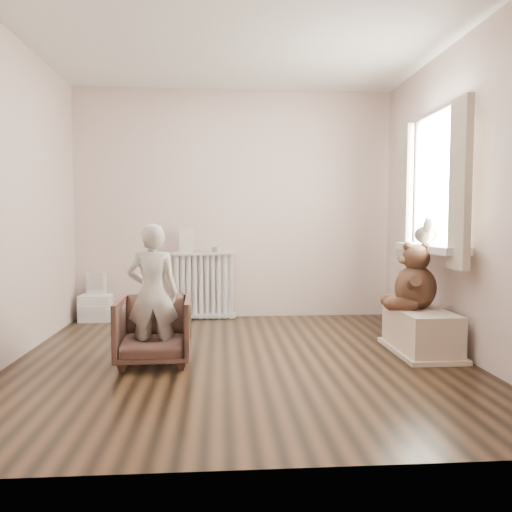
{
  "coord_description": "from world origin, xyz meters",
  "views": [
    {
      "loc": [
        -0.17,
        -3.95,
        1.11
      ],
      "look_at": [
        0.15,
        0.45,
        0.8
      ],
      "focal_mm": 35.0,
      "sensor_mm": 36.0,
      "label": 1
    }
  ],
  "objects": [
    {
      "name": "right_wall",
      "position": [
        1.8,
        0.0,
        1.3
      ],
      "size": [
        0.02,
        3.6,
        2.6
      ],
      "primitive_type": "cube",
      "color": "beige",
      "rests_on": "ground"
    },
    {
      "name": "curtain_right",
      "position": [
        1.65,
        0.87,
        1.39
      ],
      "size": [
        0.06,
        0.26,
        1.3
      ],
      "primitive_type": "cube",
      "color": "#BCB197",
      "rests_on": "right_wall"
    },
    {
      "name": "plush_cat",
      "position": [
        1.66,
        0.38,
        1.0
      ],
      "size": [
        0.23,
        0.32,
        0.24
      ],
      "primitive_type": null,
      "rotation": [
        0.0,
        0.0,
        0.21
      ],
      "color": "slate",
      "rests_on": "window_sill"
    },
    {
      "name": "floor",
      "position": [
        0.0,
        0.0,
        0.0
      ],
      "size": [
        3.6,
        3.6,
        0.01
      ],
      "primitive_type": "cube",
      "color": "black",
      "rests_on": "ground"
    },
    {
      "name": "paper_doll",
      "position": [
        -0.54,
        1.68,
        0.9
      ],
      "size": [
        0.17,
        0.01,
        0.28
      ],
      "primitive_type": "cube",
      "color": "beige",
      "rests_on": "radiator"
    },
    {
      "name": "child",
      "position": [
        -0.68,
        -0.13,
        0.56
      ],
      "size": [
        0.4,
        0.27,
        1.07
      ],
      "primitive_type": "imported",
      "rotation": [
        0.0,
        0.0,
        3.18
      ],
      "color": "beige",
      "rests_on": "armchair"
    },
    {
      "name": "ceiling",
      "position": [
        0.0,
        0.0,
        2.6
      ],
      "size": [
        3.6,
        3.6,
        0.01
      ],
      "primitive_type": "cube",
      "color": "white",
      "rests_on": "ground"
    },
    {
      "name": "tin_a",
      "position": [
        -0.2,
        1.68,
        0.79
      ],
      "size": [
        0.1,
        0.1,
        0.06
      ],
      "primitive_type": "cylinder",
      "color": "#A59E8C",
      "rests_on": "radiator"
    },
    {
      "name": "toy_bench",
      "position": [
        1.52,
        0.09,
        0.2
      ],
      "size": [
        0.41,
        0.78,
        0.37
      ],
      "primitive_type": "cube",
      "color": "beige",
      "rests_on": "floor"
    },
    {
      "name": "curtain_left",
      "position": [
        1.65,
        -0.27,
        1.39
      ],
      "size": [
        0.06,
        0.26,
        1.3
      ],
      "primitive_type": "cube",
      "color": "#BCB197",
      "rests_on": "right_wall"
    },
    {
      "name": "toy_vanity",
      "position": [
        -1.55,
        1.65,
        0.28
      ],
      "size": [
        0.34,
        0.24,
        0.53
      ],
      "primitive_type": "cube",
      "color": "silver",
      "rests_on": "floor"
    },
    {
      "name": "armchair",
      "position": [
        -0.68,
        -0.08,
        0.26
      ],
      "size": [
        0.58,
        0.59,
        0.52
      ],
      "primitive_type": "imported",
      "rotation": [
        0.0,
        0.0,
        0.03
      ],
      "color": "#4E332A",
      "rests_on": "floor"
    },
    {
      "name": "window",
      "position": [
        1.76,
        0.3,
        1.45
      ],
      "size": [
        0.03,
        0.9,
        1.1
      ],
      "primitive_type": "cube",
      "color": "white",
      "rests_on": "right_wall"
    },
    {
      "name": "teddy_bear",
      "position": [
        1.49,
        0.15,
        0.67
      ],
      "size": [
        0.51,
        0.43,
        0.56
      ],
      "primitive_type": null,
      "rotation": [
        0.0,
        0.0,
        -0.18
      ],
      "color": "#352014",
      "rests_on": "toy_bench"
    },
    {
      "name": "radiator",
      "position": [
        -0.35,
        1.68,
        0.39
      ],
      "size": [
        0.72,
        0.14,
        0.76
      ],
      "primitive_type": "cube",
      "color": "silver",
      "rests_on": "floor"
    },
    {
      "name": "window_sill",
      "position": [
        1.67,
        0.3,
        0.87
      ],
      "size": [
        0.22,
        1.1,
        0.06
      ],
      "primitive_type": "cube",
      "color": "silver",
      "rests_on": "right_wall"
    },
    {
      "name": "back_wall",
      "position": [
        0.0,
        1.8,
        1.3
      ],
      "size": [
        3.6,
        0.02,
        2.6
      ],
      "primitive_type": "cube",
      "color": "beige",
      "rests_on": "ground"
    },
    {
      "name": "front_wall",
      "position": [
        0.0,
        -1.8,
        1.3
      ],
      "size": [
        3.6,
        0.02,
        2.6
      ],
      "primitive_type": "cube",
      "color": "beige",
      "rests_on": "ground"
    },
    {
      "name": "left_wall",
      "position": [
        -1.8,
        0.0,
        1.3
      ],
      "size": [
        0.02,
        3.6,
        2.6
      ],
      "primitive_type": "cube",
      "color": "beige",
      "rests_on": "ground"
    }
  ]
}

